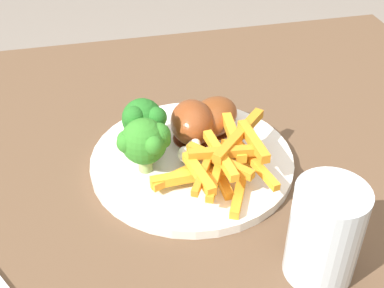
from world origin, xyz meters
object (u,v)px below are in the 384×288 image
at_px(carrot_fries_pile, 221,161).
at_px(water_glass, 325,233).
at_px(dinner_plate, 192,161).
at_px(chicken_drumstick_far, 193,124).
at_px(dining_table, 181,253).
at_px(chicken_drumstick_near, 212,119).
at_px(broccoli_floret_front, 145,136).
at_px(broccoli_floret_back, 143,119).
at_px(broccoli_floret_middle, 145,141).

bearing_deg(carrot_fries_pile, water_glass, 112.57).
bearing_deg(water_glass, dinner_plate, -65.91).
relative_size(carrot_fries_pile, chicken_drumstick_far, 1.27).
distance_m(dining_table, chicken_drumstick_near, 0.18).
relative_size(broccoli_floret_front, water_glass, 0.56).
distance_m(dinner_plate, chicken_drumstick_near, 0.07).
bearing_deg(carrot_fries_pile, broccoli_floret_back, -42.03).
height_order(dining_table, broccoli_floret_front, broccoli_floret_front).
bearing_deg(water_glass, broccoli_floret_front, -54.53).
relative_size(dinner_plate, broccoli_floret_front, 4.28).
bearing_deg(carrot_fries_pile, chicken_drumstick_near, -98.52).
relative_size(dining_table, water_glass, 9.10).
relative_size(chicken_drumstick_far, water_glass, 1.17).
xyz_separation_m(broccoli_floret_front, broccoli_floret_middle, (0.00, 0.02, 0.01)).
bearing_deg(chicken_drumstick_far, dining_table, 67.20).
relative_size(dinner_plate, broccoli_floret_middle, 3.62).
relative_size(dinner_plate, chicken_drumstick_near, 1.99).
distance_m(broccoli_floret_back, chicken_drumstick_near, 0.10).
distance_m(broccoli_floret_middle, carrot_fries_pile, 0.09).
xyz_separation_m(broccoli_floret_front, carrot_fries_pile, (-0.08, 0.05, -0.01)).
bearing_deg(chicken_drumstick_near, chicken_drumstick_far, 25.72).
xyz_separation_m(broccoli_floret_middle, carrot_fries_pile, (-0.08, 0.03, -0.02)).
xyz_separation_m(dinner_plate, chicken_drumstick_far, (-0.01, -0.03, 0.03)).
bearing_deg(dinner_plate, broccoli_floret_front, -7.96).
relative_size(broccoli_floret_front, carrot_fries_pile, 0.38).
relative_size(broccoli_floret_back, carrot_fries_pile, 0.46).
relative_size(broccoli_floret_middle, water_glass, 0.66).
bearing_deg(dining_table, carrot_fries_pile, -179.76).
distance_m(dinner_plate, carrot_fries_pile, 0.06).
relative_size(broccoli_floret_back, water_glass, 0.68).
height_order(carrot_fries_pile, water_glass, water_glass).
relative_size(broccoli_floret_back, chicken_drumstick_far, 0.59).
height_order(carrot_fries_pile, chicken_drumstick_far, chicken_drumstick_far).
relative_size(broccoli_floret_middle, chicken_drumstick_near, 0.55).
bearing_deg(broccoli_floret_middle, water_glass, 128.69).
xyz_separation_m(broccoli_floret_back, water_glass, (-0.14, 0.21, -0.01)).
relative_size(dinner_plate, water_glass, 2.39).
distance_m(chicken_drumstick_near, water_glass, 0.24).
bearing_deg(chicken_drumstick_far, water_glass, 108.88).
bearing_deg(broccoli_floret_middle, chicken_drumstick_far, -146.05).
distance_m(broccoli_floret_back, water_glass, 0.25).
height_order(dining_table, chicken_drumstick_far, chicken_drumstick_far).
distance_m(carrot_fries_pile, chicken_drumstick_far, 0.08).
relative_size(dinner_plate, broccoli_floret_back, 3.50).
xyz_separation_m(broccoli_floret_middle, chicken_drumstick_near, (-0.10, -0.06, -0.02)).
height_order(dinner_plate, broccoli_floret_middle, broccoli_floret_middle).
xyz_separation_m(dinner_plate, broccoli_floret_front, (0.06, -0.01, 0.04)).
xyz_separation_m(dinner_plate, water_glass, (-0.08, 0.19, 0.05)).
xyz_separation_m(dining_table, chicken_drumstick_far, (-0.03, -0.08, 0.15)).
bearing_deg(dinner_plate, broccoli_floret_back, -25.95).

